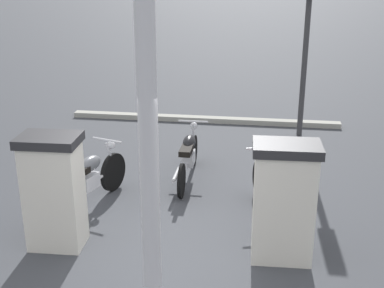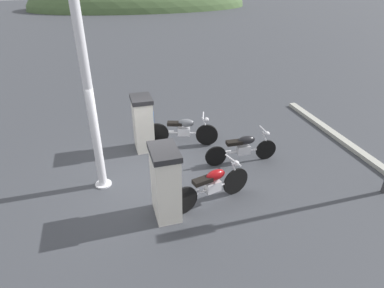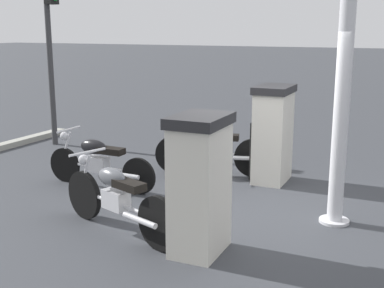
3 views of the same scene
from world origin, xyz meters
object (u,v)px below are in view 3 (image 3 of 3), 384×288
at_px(motorcycle_far_pump, 117,197).
at_px(roadside_traffic_light, 51,27).
at_px(motorcycle_near_pump, 212,148).
at_px(motorcycle_extra, 98,160).
at_px(fuel_pump_near, 273,133).
at_px(fuel_pump_far, 200,184).
at_px(canopy_support_pole, 344,64).

height_order(motorcycle_far_pump, roadside_traffic_light, roadside_traffic_light).
relative_size(motorcycle_near_pump, motorcycle_extra, 0.99).
distance_m(fuel_pump_near, motorcycle_extra, 2.91).
xyz_separation_m(fuel_pump_near, motorcycle_far_pump, (1.17, 2.98, -0.36)).
height_order(motorcycle_far_pump, motorcycle_extra, motorcycle_far_pump).
distance_m(motorcycle_near_pump, motorcycle_far_pump, 2.89).
relative_size(motorcycle_near_pump, roadside_traffic_light, 0.54).
bearing_deg(motorcycle_far_pump, roadside_traffic_light, -43.32).
distance_m(fuel_pump_far, canopy_support_pole, 2.40).
height_order(fuel_pump_near, roadside_traffic_light, roadside_traffic_light).
relative_size(fuel_pump_far, canopy_support_pole, 0.37).
distance_m(fuel_pump_near, roadside_traffic_light, 5.42).
bearing_deg(canopy_support_pole, fuel_pump_near, -49.18).
bearing_deg(motorcycle_extra, motorcycle_far_pump, 131.33).
distance_m(motorcycle_near_pump, roadside_traffic_light, 4.59).
relative_size(fuel_pump_far, motorcycle_far_pump, 0.79).
height_order(fuel_pump_far, motorcycle_near_pump, fuel_pump_far).
bearing_deg(motorcycle_near_pump, fuel_pump_far, 109.65).
bearing_deg(roadside_traffic_light, canopy_support_pole, 160.94).
relative_size(fuel_pump_far, motorcycle_extra, 0.79).
xyz_separation_m(motorcycle_far_pump, canopy_support_pole, (-2.46, -1.49, 1.64)).
distance_m(fuel_pump_near, motorcycle_near_pump, 1.12).
bearing_deg(motorcycle_far_pump, canopy_support_pole, -148.82).
distance_m(roadside_traffic_light, canopy_support_pole, 6.76).
bearing_deg(canopy_support_pole, motorcycle_near_pump, -30.80).
bearing_deg(canopy_support_pole, motorcycle_far_pump, 31.18).
height_order(motorcycle_far_pump, canopy_support_pole, canopy_support_pole).
xyz_separation_m(fuel_pump_far, motorcycle_far_pump, (1.17, -0.08, -0.35)).
relative_size(motorcycle_far_pump, canopy_support_pole, 0.47).
height_order(fuel_pump_far, canopy_support_pole, canopy_support_pole).
relative_size(fuel_pump_far, roadside_traffic_light, 0.43).
height_order(fuel_pump_near, fuel_pump_far, fuel_pump_near).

